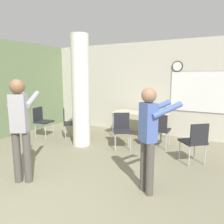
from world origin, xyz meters
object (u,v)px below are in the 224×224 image
object	(u,v)px
folding_table	(140,114)
person_playing_side	(149,132)
bottle_on_table	(149,110)
chair_table_right	(160,128)
chair_near_pillar	(69,121)
chair_by_left_wall	(42,120)
chair_mid_room	(195,140)
chair_table_front	(122,128)
person_playing_front	(21,123)

from	to	relation	value
folding_table	person_playing_side	bearing A→B (deg)	-65.83
bottle_on_table	chair_table_right	bearing A→B (deg)	-50.33
folding_table	chair_near_pillar	xyz separation A→B (m)	(-1.70, -1.12, -0.17)
bottle_on_table	chair_by_left_wall	world-z (taller)	bottle_on_table
chair_mid_room	chair_near_pillar	xyz separation A→B (m)	(-3.41, 0.16, 0.00)
chair_table_front	person_playing_front	size ratio (longest dim) A/B	0.50
folding_table	chair_table_right	world-z (taller)	chair_table_right
chair_mid_room	chair_by_left_wall	bearing A→B (deg)	-179.73
chair_mid_room	chair_table_front	bearing A→B (deg)	173.37
chair_near_pillar	chair_table_front	xyz separation A→B (m)	(1.66, 0.04, 0.00)
folding_table	person_playing_front	distance (m)	3.57
chair_near_pillar	folding_table	bearing A→B (deg)	33.42
folding_table	chair_by_left_wall	bearing A→B (deg)	-153.04
person_playing_front	chair_mid_room	bearing A→B (deg)	41.73
folding_table	chair_mid_room	xyz separation A→B (m)	(1.71, -1.29, -0.17)
bottle_on_table	person_playing_front	distance (m)	3.61
chair_near_pillar	chair_table_front	bearing A→B (deg)	1.34
person_playing_side	chair_near_pillar	bearing A→B (deg)	150.54
chair_mid_room	person_playing_side	bearing A→B (deg)	-106.97
chair_table_right	person_playing_front	xyz separation A→B (m)	(-1.55, -2.83, 0.52)
person_playing_front	chair_by_left_wall	bearing A→B (deg)	130.09
folding_table	chair_table_front	size ratio (longest dim) A/B	1.82
bottle_on_table	person_playing_front	size ratio (longest dim) A/B	0.16
chair_table_front	person_playing_side	distance (m)	2.19
folding_table	chair_mid_room	distance (m)	2.15
chair_by_left_wall	chair_table_right	bearing A→B (deg)	11.01
folding_table	chair_table_front	bearing A→B (deg)	-92.09
folding_table	chair_near_pillar	size ratio (longest dim) A/B	1.82
chair_table_right	chair_near_pillar	distance (m)	2.55
chair_table_right	person_playing_side	size ratio (longest dim) A/B	0.53
bottle_on_table	person_playing_side	distance (m)	2.94
chair_by_left_wall	person_playing_front	world-z (taller)	person_playing_front
chair_mid_room	person_playing_front	xyz separation A→B (m)	(-2.46, -2.19, 0.52)
chair_by_left_wall	chair_table_front	world-z (taller)	same
folding_table	chair_table_right	bearing A→B (deg)	-39.06
chair_by_left_wall	person_playing_front	xyz separation A→B (m)	(1.83, -2.17, 0.52)
person_playing_front	chair_table_right	bearing A→B (deg)	61.31
chair_mid_room	chair_near_pillar	bearing A→B (deg)	177.24
folding_table	person_playing_side	xyz separation A→B (m)	(1.25, -2.79, 0.28)
chair_mid_room	person_playing_front	bearing A→B (deg)	-138.27
bottle_on_table	person_playing_side	bearing A→B (deg)	-70.61
chair_table_front	person_playing_front	bearing A→B (deg)	-106.40
chair_table_front	chair_near_pillar	bearing A→B (deg)	-178.66
folding_table	chair_table_front	world-z (taller)	chair_table_front
folding_table	person_playing_side	size ratio (longest dim) A/B	0.97
folding_table	chair_table_front	xyz separation A→B (m)	(-0.04, -1.08, -0.17)
folding_table	chair_table_front	distance (m)	1.10
chair_near_pillar	person_playing_front	world-z (taller)	person_playing_front
chair_mid_room	chair_near_pillar	world-z (taller)	same
chair_near_pillar	person_playing_side	world-z (taller)	person_playing_side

